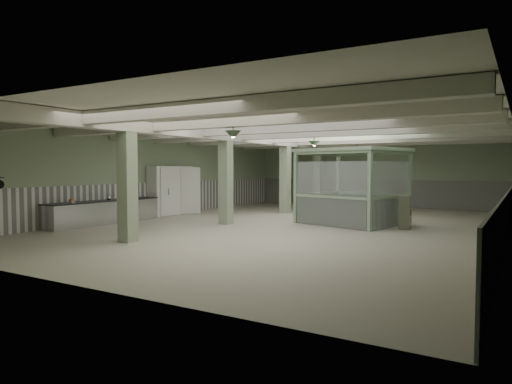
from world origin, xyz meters
The scene contains 33 objects.
floor centered at (0.00, 0.00, 0.00)m, with size 20.00×20.00×0.00m, color beige.
ceiling centered at (0.00, 0.00, 3.60)m, with size 14.00×20.00×0.02m, color silver.
wall_back centered at (0.00, 10.00, 1.80)m, with size 14.00×0.02×3.60m, color #8CA180.
wall_front centered at (0.00, -10.00, 1.80)m, with size 14.00×0.02×3.60m, color #8CA180.
wall_left centered at (-7.00, 0.00, 1.80)m, with size 0.02×20.00×3.60m, color #8CA180.
wall_right centered at (7.00, 0.00, 1.80)m, with size 0.02×20.00×3.60m, color #8CA180.
wainscot_left centered at (-6.97, 0.00, 0.75)m, with size 0.05×19.90×1.50m, color white.
wainscot_right centered at (6.97, 0.00, 0.75)m, with size 0.05×19.90×1.50m, color white.
wainscot_back centered at (0.00, 9.97, 0.75)m, with size 13.90×0.05×1.50m, color white.
girder centered at (-2.50, 0.00, 3.38)m, with size 0.45×19.90×0.40m, color beige.
beam_a centered at (0.00, -7.50, 3.42)m, with size 13.90×0.35×0.32m, color beige.
beam_b centered at (0.00, -5.00, 3.42)m, with size 13.90×0.35×0.32m, color beige.
beam_c centered at (0.00, -2.50, 3.42)m, with size 13.90×0.35×0.32m, color beige.
beam_d centered at (0.00, 0.00, 3.42)m, with size 13.90×0.35×0.32m, color beige.
beam_e centered at (0.00, 2.50, 3.42)m, with size 13.90×0.35×0.32m, color beige.
beam_f centered at (0.00, 5.00, 3.42)m, with size 13.90×0.35×0.32m, color beige.
beam_g centered at (0.00, 7.50, 3.42)m, with size 13.90×0.35×0.32m, color beige.
column_a centered at (-2.50, -6.00, 1.80)m, with size 0.42×0.42×3.60m, color #8FA182.
column_b centered at (-2.50, -1.00, 1.80)m, with size 0.42×0.42×3.60m, color #8FA182.
column_c centered at (-2.50, 4.00, 1.80)m, with size 0.42×0.42×3.60m, color #8FA182.
column_d centered at (-2.50, 8.00, 1.80)m, with size 0.42×0.42×3.60m, color #8FA182.
pendant_front centered at (0.50, -5.00, 3.05)m, with size 0.44×0.44×0.22m, color #324231.
pendant_mid centered at (0.50, 0.50, 3.05)m, with size 0.44×0.44×0.22m, color #324231.
pendant_back centered at (0.50, 5.50, 3.05)m, with size 0.44×0.44×0.22m, color #324231.
prep_counter centered at (-6.54, -3.35, 0.46)m, with size 0.87×5.01×0.91m.
pitcher_near centered at (-6.41, -3.25, 1.02)m, with size 0.17×0.19×0.24m, color #ABABB0, non-canonical shape.
pitcher_far centered at (-6.52, -1.78, 1.06)m, with size 0.22×0.25×0.32m, color #ABABB0, non-canonical shape.
veg_colander centered at (-6.36, -1.95, 1.00)m, with size 0.43×0.43×0.19m, color #3A3A3F, non-canonical shape.
orange_bowl centered at (-6.49, -4.84, 0.94)m, with size 0.23×0.23×0.08m, color #B2B2B7.
skillet_far centered at (-6.88, -7.18, 1.63)m, with size 0.27×0.27×0.04m, color black.
walkin_cooler centered at (-6.62, 0.57, 1.13)m, with size 1.07×2.47×2.26m.
guard_booth centered at (1.63, 1.54, 1.92)m, with size 4.25×3.87×2.89m.
filing_cabinet centered at (3.75, 0.98, 0.59)m, with size 0.38×0.54×1.17m, color #5E6252.
Camera 1 is at (7.39, -15.38, 2.14)m, focal length 32.00 mm.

